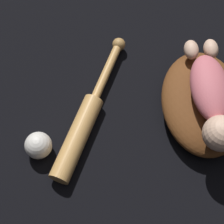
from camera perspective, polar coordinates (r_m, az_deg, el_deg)
ground_plane at (r=1.12m, az=13.35°, el=-2.01°), size 6.00×6.00×0.00m
baseball_glove at (r=1.11m, az=14.72°, el=1.47°), size 0.35×0.30×0.10m
baby_figure at (r=1.02m, az=15.09°, el=2.11°), size 0.35×0.12×0.09m
baseball_bat at (r=1.07m, az=-4.23°, el=-1.45°), size 0.47×0.20×0.06m
baseball at (r=1.05m, az=-11.15°, el=-5.02°), size 0.08×0.08×0.08m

